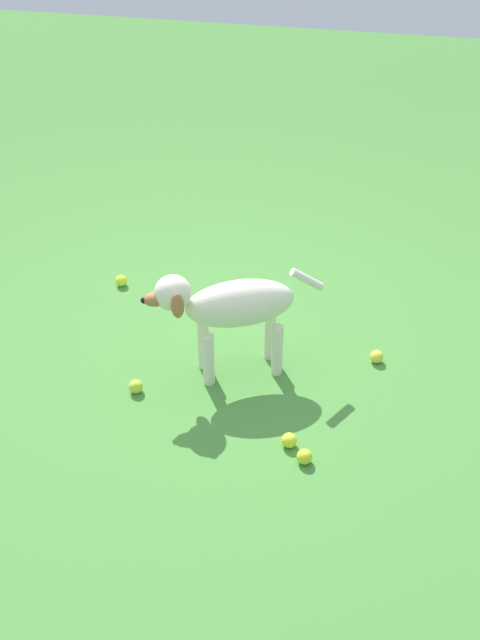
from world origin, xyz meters
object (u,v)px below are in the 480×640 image
(tennis_ball_1, at_px, (304,457))
(tennis_ball_4, at_px, (377,357))
(tennis_ball_3, at_px, (136,386))
(tennis_ball_2, at_px, (289,440))
(tennis_ball_0, at_px, (121,281))
(dog, at_px, (229,306))

(tennis_ball_1, height_order, tennis_ball_4, same)
(tennis_ball_3, bearing_deg, tennis_ball_1, -106.16)
(tennis_ball_3, bearing_deg, tennis_ball_2, -102.28)
(tennis_ball_0, distance_m, tennis_ball_3, 0.97)
(dog, height_order, tennis_ball_1, dog)
(dog, height_order, tennis_ball_3, dog)
(dog, xyz_separation_m, tennis_ball_2, (-0.43, -0.38, -0.35))
(tennis_ball_1, bearing_deg, tennis_ball_3, 73.84)
(tennis_ball_3, relative_size, tennis_ball_4, 1.00)
(dog, xyz_separation_m, tennis_ball_3, (-0.26, 0.39, -0.35))
(tennis_ball_0, xyz_separation_m, tennis_ball_4, (-0.35, -1.50, 0.00))
(tennis_ball_4, bearing_deg, dog, 110.52)
(tennis_ball_0, xyz_separation_m, tennis_ball_2, (-1.03, -1.20, 0.00))
(dog, distance_m, tennis_ball_4, 0.81)
(tennis_ball_1, xyz_separation_m, tennis_ball_4, (0.77, -0.22, 0.00))
(tennis_ball_2, bearing_deg, tennis_ball_3, 77.72)
(tennis_ball_0, height_order, tennis_ball_3, same)
(tennis_ball_0, height_order, tennis_ball_1, same)
(dog, bearing_deg, tennis_ball_2, 103.63)
(tennis_ball_1, height_order, tennis_ball_2, same)
(tennis_ball_3, height_order, tennis_ball_4, same)
(tennis_ball_2, bearing_deg, dog, 41.54)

